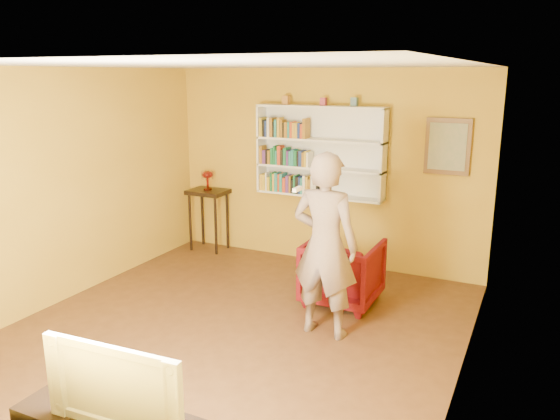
# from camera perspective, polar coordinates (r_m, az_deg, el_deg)

# --- Properties ---
(room_shell) EXTENTS (5.30, 5.80, 2.88)m
(room_shell) POSITION_cam_1_polar(r_m,az_deg,el_deg) (5.49, -5.11, -3.04)
(room_shell) COLOR #492D17
(room_shell) RESTS_ON ground
(bookshelf) EXTENTS (1.80, 0.29, 1.23)m
(bookshelf) POSITION_cam_1_polar(r_m,az_deg,el_deg) (7.48, 4.35, 6.11)
(bookshelf) COLOR white
(bookshelf) RESTS_ON room_shell
(books_row_lower) EXTENTS (0.89, 0.19, 0.27)m
(books_row_lower) POSITION_cam_1_polar(r_m,az_deg,el_deg) (7.62, 1.10, 2.78)
(books_row_lower) COLOR gold
(books_row_lower) RESTS_ON bookshelf
(books_row_middle) EXTENTS (0.74, 0.19, 0.26)m
(books_row_middle) POSITION_cam_1_polar(r_m,az_deg,el_deg) (7.59, 0.62, 5.57)
(books_row_middle) COLOR #8B6019
(books_row_middle) RESTS_ON bookshelf
(books_row_upper) EXTENTS (0.69, 0.19, 0.27)m
(books_row_upper) POSITION_cam_1_polar(r_m,az_deg,el_deg) (7.56, 0.40, 8.49)
(books_row_upper) COLOR gold
(books_row_upper) RESTS_ON bookshelf
(ornament_left) EXTENTS (0.09, 0.09, 0.12)m
(ornament_left) POSITION_cam_1_polar(r_m,az_deg,el_deg) (7.57, 0.65, 11.41)
(ornament_left) COLOR #AB7131
(ornament_left) RESTS_ON bookshelf
(ornament_centre) EXTENTS (0.07, 0.07, 0.10)m
(ornament_centre) POSITION_cam_1_polar(r_m,az_deg,el_deg) (7.35, 4.56, 11.22)
(ornament_centre) COLOR #97324E
(ornament_centre) RESTS_ON bookshelf
(ornament_right) EXTENTS (0.08, 0.08, 0.11)m
(ornament_right) POSITION_cam_1_polar(r_m,az_deg,el_deg) (7.21, 7.78, 11.13)
(ornament_right) COLOR #486A78
(ornament_right) RESTS_ON bookshelf
(framed_painting) EXTENTS (0.55, 0.05, 0.70)m
(framed_painting) POSITION_cam_1_polar(r_m,az_deg,el_deg) (7.08, 17.11, 6.35)
(framed_painting) COLOR #553718
(framed_painting) RESTS_ON room_shell
(console_table) EXTENTS (0.57, 0.43, 0.93)m
(console_table) POSITION_cam_1_polar(r_m,az_deg,el_deg) (8.30, -7.51, 1.02)
(console_table) COLOR black
(console_table) RESTS_ON ground
(ruby_lustre) EXTENTS (0.18, 0.17, 0.29)m
(ruby_lustre) POSITION_cam_1_polar(r_m,az_deg,el_deg) (8.22, -7.59, 3.50)
(ruby_lustre) COLOR maroon
(ruby_lustre) RESTS_ON console_table
(armchair) EXTENTS (0.82, 0.85, 0.76)m
(armchair) POSITION_cam_1_polar(r_m,az_deg,el_deg) (6.44, 6.56, -6.41)
(armchair) COLOR #4B050D
(armchair) RESTS_ON ground
(person) EXTENTS (0.71, 0.48, 1.90)m
(person) POSITION_cam_1_polar(r_m,az_deg,el_deg) (5.49, 4.73, -3.72)
(person) COLOR #786258
(person) RESTS_ON ground
(game_remote) EXTENTS (0.04, 0.15, 0.04)m
(game_remote) POSITION_cam_1_polar(r_m,az_deg,el_deg) (5.12, 1.84, 2.20)
(game_remote) COLOR white
(game_remote) RESTS_ON person
(television) EXTENTS (0.96, 0.18, 0.55)m
(television) POSITION_cam_1_polar(r_m,az_deg,el_deg) (3.58, -16.10, -16.77)
(television) COLOR black
(television) RESTS_ON tv_cabinet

